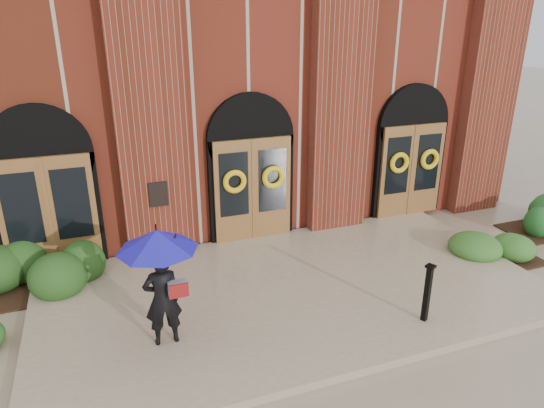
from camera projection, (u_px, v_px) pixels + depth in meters
name	position (u px, v px, depth m)	size (l,w,h in m)	color
ground	(296.00, 297.00, 9.74)	(90.00, 90.00, 0.00)	gray
landing	(293.00, 290.00, 9.85)	(10.00, 5.30, 0.15)	tan
church_building	(195.00, 74.00, 16.18)	(16.20, 12.53, 7.00)	maroon
man_with_umbrella	(160.00, 266.00, 7.66)	(1.29, 1.29, 2.05)	black
metal_post	(427.00, 292.00, 8.55)	(0.20, 0.20, 1.11)	black
hedge_wall_left	(18.00, 272.00, 9.82)	(3.44, 1.37, 0.88)	#1F4316
hedge_front_right	(497.00, 246.00, 11.31)	(1.57, 1.35, 0.56)	#2F5C21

